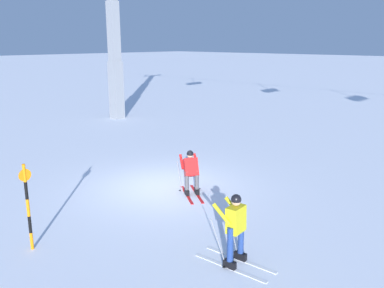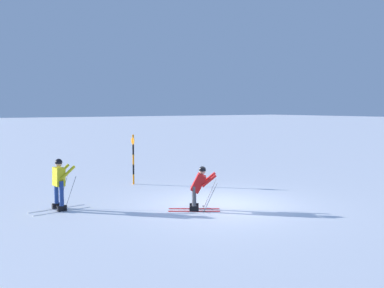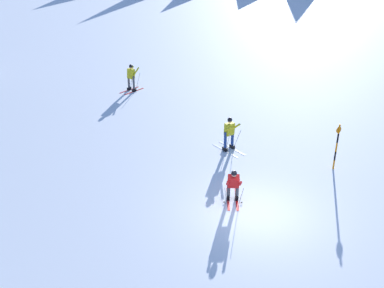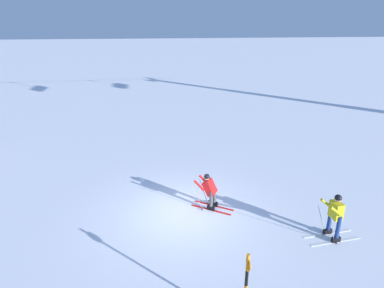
# 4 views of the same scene
# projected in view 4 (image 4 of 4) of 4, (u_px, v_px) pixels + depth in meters

# --- Properties ---
(ground_plane) EXTENTS (260.00, 260.00, 0.00)m
(ground_plane) POSITION_uv_depth(u_px,v_px,m) (182.00, 213.00, 11.63)
(ground_plane) COLOR white
(skier_carving_main) EXTENTS (1.53, 1.28, 1.46)m
(skier_carving_main) POSITION_uv_depth(u_px,v_px,m) (210.00, 189.00, 11.73)
(skier_carving_main) COLOR red
(skier_carving_main) RESTS_ON ground_plane
(skier_distant_downhill) EXTENTS (1.80, 0.72, 1.61)m
(skier_distant_downhill) POSITION_uv_depth(u_px,v_px,m) (335.00, 214.00, 9.98)
(skier_distant_downhill) COLOR white
(skier_distant_downhill) RESTS_ON ground_plane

